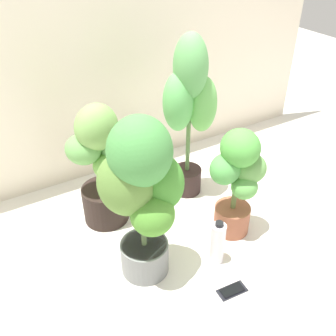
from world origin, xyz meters
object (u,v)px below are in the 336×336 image
at_px(potted_plant_front_left, 142,189).
at_px(cell_phone, 232,290).
at_px(potted_plant_front_right, 238,178).
at_px(nutrient_bottle, 218,243).
at_px(potted_plant_back_left, 101,166).
at_px(potted_plant_back_right, 189,103).

xyz_separation_m(potted_plant_front_left, cell_phone, (0.29, -0.33, -0.50)).
height_order(potted_plant_front_right, cell_phone, potted_plant_front_right).
bearing_deg(cell_phone, potted_plant_front_right, 146.96).
height_order(cell_phone, nutrient_bottle, nutrient_bottle).
xyz_separation_m(potted_plant_back_left, nutrient_bottle, (0.36, -0.59, -0.25)).
bearing_deg(potted_plant_front_right, nutrient_bottle, -146.39).
distance_m(potted_plant_back_right, cell_phone, 1.02).
distance_m(potted_plant_front_right, cell_phone, 0.56).
distance_m(potted_plant_front_left, cell_phone, 0.67).
distance_m(potted_plant_front_right, potted_plant_back_left, 0.73).
distance_m(potted_plant_front_right, nutrient_bottle, 0.35).
xyz_separation_m(potted_plant_front_left, potted_plant_back_right, (0.53, 0.45, 0.10)).
xyz_separation_m(potted_plant_back_left, cell_phone, (0.31, -0.79, -0.37)).
relative_size(potted_plant_back_left, nutrient_bottle, 2.82).
bearing_deg(potted_plant_back_right, potted_plant_back_left, 178.86).
distance_m(potted_plant_back_left, cell_phone, 0.92).
relative_size(potted_plant_front_left, cell_phone, 5.72).
height_order(potted_plant_front_left, potted_plant_back_left, potted_plant_front_left).
bearing_deg(cell_phone, potted_plant_back_left, -154.15).
xyz_separation_m(potted_plant_back_right, nutrient_bottle, (-0.19, -0.58, -0.49)).
bearing_deg(potted_plant_back_right, nutrient_bottle, -107.97).
relative_size(potted_plant_back_right, cell_phone, 6.73).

